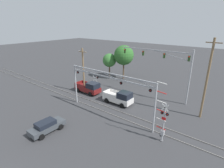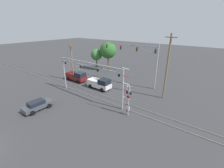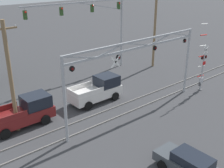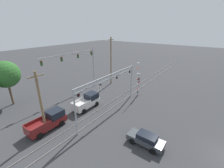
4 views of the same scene
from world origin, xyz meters
name	(u,v)px [view 2 (image 2 of 4)]	position (x,y,z in m)	size (l,w,h in m)	color
rail_track_near	(91,96)	(0.00, 16.08, 0.05)	(80.00, 0.08, 0.10)	gray
rail_track_far	(97,93)	(0.00, 17.52, 0.05)	(80.00, 0.08, 0.10)	gray
crossing_gantry	(89,72)	(-0.02, 15.80, 4.62)	(13.62, 0.26, 6.19)	#9EA0A5
crossing_signal_mast	(128,100)	(8.11, 14.96, 2.36)	(1.57, 0.35, 6.72)	#9EA0A5
traffic_signal_span	(142,56)	(4.34, 25.97, 6.08)	(12.49, 0.39, 8.63)	#9EA0A5
pickup_truck_lead	(100,84)	(-0.97, 19.66, 1.05)	(4.87, 2.20, 2.18)	silver
pickup_truck_following	(77,77)	(-7.98, 19.85, 1.05)	(5.06, 2.20, 2.18)	maroon
sedan_waiting	(37,105)	(-3.22, 8.16, 0.76)	(1.89, 4.21, 1.46)	#3D4247
utility_pole_left	(72,62)	(-8.75, 19.44, 4.24)	(1.80, 0.28, 8.18)	brown
utility_pole_right	(167,67)	(10.25, 23.12, 5.48)	(1.80, 0.28, 10.65)	brown
background_tree_beyond_span	(108,50)	(-7.98, 30.93, 5.43)	(4.39, 4.39, 7.64)	brown
background_tree_far_left_verge	(96,55)	(-11.16, 29.77, 4.06)	(3.11, 3.11, 5.64)	brown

